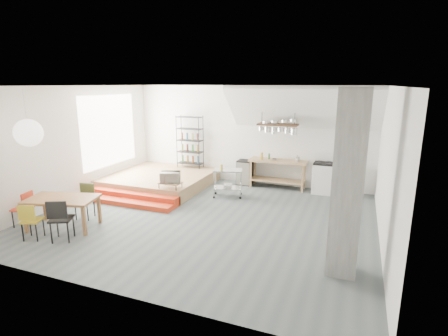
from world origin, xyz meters
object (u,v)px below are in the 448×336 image
at_px(stove, 323,177).
at_px(mini_fridge, 245,172).
at_px(rolling_cart, 228,179).
at_px(dining_table, 62,201).

distance_m(stove, mini_fridge, 2.50).
bearing_deg(rolling_cart, dining_table, -144.46).
height_order(dining_table, mini_fridge, mini_fridge).
bearing_deg(dining_table, stove, 28.04).
bearing_deg(mini_fridge, rolling_cart, -92.38).
height_order(rolling_cart, mini_fridge, rolling_cart).
bearing_deg(mini_fridge, dining_table, -119.14).
relative_size(stove, rolling_cart, 1.28).
relative_size(stove, mini_fridge, 1.46).
xyz_separation_m(stove, rolling_cart, (-2.56, -1.41, 0.05)).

